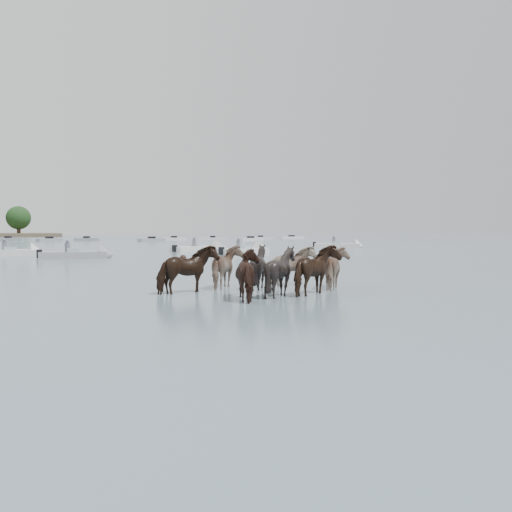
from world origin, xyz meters
name	(u,v)px	position (x,y,z in m)	size (l,w,h in m)	color
ground	(188,296)	(0.00, 0.00, 0.00)	(400.00, 400.00, 0.00)	#49596A
pony_herd	(269,271)	(2.73, -0.07, 0.68)	(6.92, 4.71, 1.67)	black
swimming_pony	(182,258)	(5.68, 17.56, 0.10)	(0.72, 0.44, 0.44)	black
motorboat_a	(20,253)	(-3.75, 28.08, 0.23)	(4.53, 2.06, 1.92)	silver
motorboat_b	(85,255)	(0.18, 22.47, 0.23)	(5.14, 2.39, 1.92)	gray
motorboat_c	(205,249)	(12.01, 29.91, 0.22)	(6.23, 3.75, 1.92)	silver
motorboat_d	(249,251)	(13.27, 22.95, 0.23)	(5.44, 3.28, 1.92)	silver
motorboat_e	(344,246)	(28.94, 31.04, 0.23)	(5.38, 4.36, 1.92)	silver
distant_flotilla	(41,240)	(0.76, 75.52, 0.26)	(105.15, 26.14, 0.93)	silver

